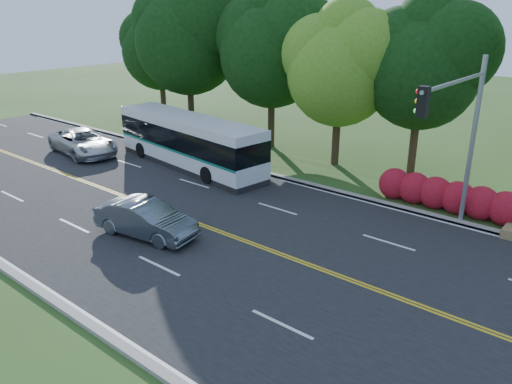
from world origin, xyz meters
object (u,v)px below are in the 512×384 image
Objects in this scene: sedan at (146,219)px; suv at (83,142)px; transit_bus at (189,142)px; traffic_signal at (460,123)px.

suv reaches higher than sedan.
transit_bus is at bearing 26.41° from sedan.
transit_bus reaches higher than suv.
transit_bus is 2.02× the size of suv.
transit_bus is 9.46m from sedan.
sedan is 0.79× the size of suv.
suv is (-6.99, -2.49, -0.66)m from transit_bus.
suv is at bearing -152.66° from transit_bus.
sedan is 13.55m from suv.
traffic_signal is at bearing -75.78° from suv.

